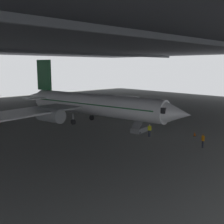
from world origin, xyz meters
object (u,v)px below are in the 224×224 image
Objects in this scene: airplane_main at (91,104)px; traffic_cone_orange at (195,134)px; crew_worker_near_nose at (203,140)px; crew_worker_by_stairs at (149,129)px; boarding_stairs at (141,126)px.

airplane_main is 17.26m from traffic_cone_orange.
crew_worker_by_stairs is (-0.54, 7.57, 0.03)m from crew_worker_near_nose.
crew_worker_by_stairs is 2.90× the size of traffic_cone_orange.
airplane_main is 56.20× the size of traffic_cone_orange.
airplane_main is 12.23m from crew_worker_by_stairs.
boarding_stairs is at bearing 60.59° from crew_worker_by_stairs.
airplane_main is 7.50× the size of boarding_stairs.
crew_worker_by_stairs is (-1.58, -2.81, 0.28)m from boarding_stairs.
airplane_main is at bearing 92.18° from crew_worker_by_stairs.
boarding_stairs is 2.58× the size of crew_worker_by_stairs.
airplane_main is 19.37× the size of crew_worker_by_stairs.
boarding_stairs is 10.43m from crew_worker_near_nose.
airplane_main reaches higher than boarding_stairs.
boarding_stairs is at bearing 84.28° from crew_worker_near_nose.
boarding_stairs is 7.68m from traffic_cone_orange.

